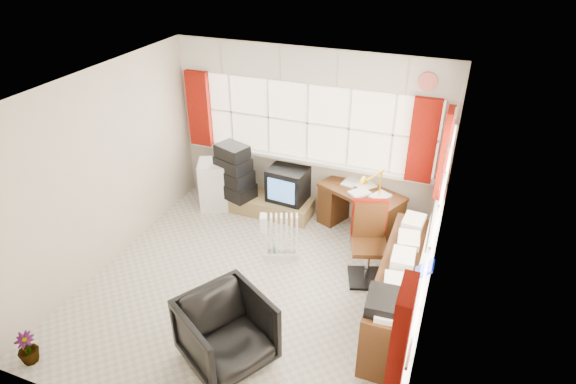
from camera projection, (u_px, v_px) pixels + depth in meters
name	position (u px, v px, depth m)	size (l,w,h in m)	color
ground	(253.00, 290.00, 5.89)	(4.00, 4.00, 0.00)	beige
room_walls	(248.00, 183.00, 5.14)	(4.00, 4.00, 4.00)	beige
window_back	(306.00, 156.00, 6.99)	(3.70, 0.12, 3.60)	#FFE9C9
window_right	(426.00, 265.00, 4.81)	(0.12, 3.70, 3.60)	#FFE9C9
curtains	(353.00, 164.00, 5.62)	(3.83, 3.83, 1.15)	#990A08
overhead_cabinets	(364.00, 98.00, 5.25)	(3.98, 3.98, 0.48)	silver
desk	(360.00, 209.00, 6.81)	(1.30, 1.01, 0.70)	#572C14
desk_lamp	(381.00, 177.00, 6.35)	(0.19, 0.18, 0.44)	yellow
task_chair	(369.00, 238.00, 5.88)	(0.56, 0.57, 1.05)	black
office_chair	(226.00, 332.00, 4.80)	(0.80, 0.83, 0.75)	black
radiator	(282.00, 240.00, 6.33)	(0.47, 0.32, 0.66)	white
credenza	(401.00, 289.00, 5.32)	(0.50, 2.00, 0.85)	#572C14
file_tray	(383.00, 302.00, 4.54)	(0.31, 0.40, 0.13)	black
tv_bench	(267.00, 204.00, 7.39)	(1.40, 0.50, 0.25)	#97774B
crt_tv	(289.00, 183.00, 7.19)	(0.60, 0.57, 0.51)	black
hifi_stack	(234.00, 173.00, 7.21)	(0.71, 0.57, 0.84)	black
mini_fridge	(215.00, 184.00, 7.41)	(0.59, 0.59, 0.76)	white
spray_bottle_a	(241.00, 205.00, 7.34)	(0.11, 0.11, 0.29)	white
spray_bottle_b	(273.00, 250.00, 6.44)	(0.08, 0.09, 0.19)	#90D7CF
flower_vase	(27.00, 348.00, 4.87)	(0.20, 0.20, 0.36)	black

